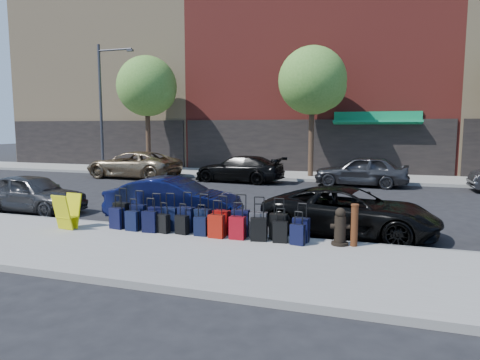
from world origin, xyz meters
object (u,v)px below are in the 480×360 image
(tree_left, at_px, (149,88))
(car_far_2, at_px, (361,171))
(streetlight, at_px, (103,100))
(fire_hydrant, at_px, (340,228))
(display_rack, at_px, (67,212))
(suitcase_front_5, at_px, (203,221))
(car_near_1, at_px, (174,200))
(bollard, at_px, (354,225))
(car_far_0, at_px, (133,165))
(car_far_1, at_px, (239,169))
(car_near_0, at_px, (32,193))
(car_near_2, at_px, (350,211))
(tree_center, at_px, (315,82))

(tree_left, bearing_deg, car_far_2, -10.71)
(streetlight, height_order, fire_hydrant, streetlight)
(display_rack, bearing_deg, suitcase_front_5, 18.39)
(tree_left, height_order, car_near_1, tree_left)
(bollard, distance_m, car_far_0, 17.37)
(tree_left, distance_m, car_far_2, 14.26)
(tree_left, distance_m, car_far_1, 8.88)
(streetlight, relative_size, suitcase_front_5, 7.75)
(suitcase_front_5, bearing_deg, car_near_0, 175.90)
(suitcase_front_5, bearing_deg, bollard, 7.20)
(tree_left, bearing_deg, car_far_1, -22.08)
(fire_hydrant, xyz_separation_m, car_near_0, (-10.51, 1.50, 0.10))
(streetlight, bearing_deg, display_rack, -57.75)
(car_near_2, bearing_deg, streetlight, 61.25)
(car_near_0, relative_size, car_near_2, 0.83)
(tree_center, distance_m, car_near_1, 13.76)
(car_near_2, distance_m, car_far_2, 10.18)
(car_near_0, distance_m, car_near_1, 5.34)
(suitcase_front_5, relative_size, car_far_0, 0.19)
(suitcase_front_5, distance_m, car_far_0, 14.68)
(tree_center, height_order, car_far_0, tree_center)
(suitcase_front_5, height_order, fire_hydrant, suitcase_front_5)
(car_near_0, xyz_separation_m, car_far_1, (4.18, 10.03, 0.05))
(fire_hydrant, distance_m, car_near_1, 5.43)
(tree_left, bearing_deg, display_rack, -67.88)
(suitcase_front_5, xyz_separation_m, car_near_2, (3.61, 1.64, 0.17))
(car_near_2, distance_m, car_far_0, 16.15)
(display_rack, bearing_deg, fire_hydrant, 12.76)
(car_far_0, relative_size, car_far_2, 1.23)
(car_near_2, bearing_deg, display_rack, 115.43)
(tree_center, height_order, fire_hydrant, tree_center)
(suitcase_front_5, relative_size, car_near_2, 0.22)
(fire_hydrant, relative_size, car_far_1, 0.18)
(suitcase_front_5, bearing_deg, car_far_0, 136.83)
(bollard, bearing_deg, car_far_1, 120.00)
(bollard, bearing_deg, fire_hydrant, 179.75)
(car_near_0, xyz_separation_m, car_far_0, (-2.26, 9.92, 0.11))
(bollard, xyz_separation_m, car_near_2, (-0.22, 1.67, -0.02))
(display_rack, height_order, car_near_2, car_near_2)
(suitcase_front_5, xyz_separation_m, fire_hydrant, (3.51, -0.03, 0.09))
(tree_center, distance_m, car_far_0, 11.37)
(car_far_2, bearing_deg, tree_left, -98.65)
(car_far_1, bearing_deg, display_rack, 1.59)
(car_near_0, bearing_deg, fire_hydrant, -95.64)
(tree_center, bearing_deg, car_far_2, -42.34)
(fire_hydrant, xyz_separation_m, car_far_0, (-12.77, 11.42, 0.21))
(fire_hydrant, bearing_deg, car_near_2, 76.68)
(tree_left, bearing_deg, car_far_0, -79.50)
(car_near_2, bearing_deg, tree_center, 20.43)
(fire_hydrant, height_order, car_far_2, car_far_2)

